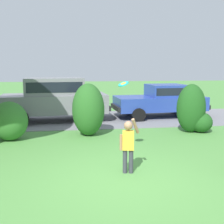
% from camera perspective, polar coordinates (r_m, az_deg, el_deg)
% --- Properties ---
extents(ground_plane, '(80.00, 80.00, 0.00)m').
position_cam_1_polar(ground_plane, '(6.34, 2.11, -13.37)').
color(ground_plane, '#518E42').
extents(driveway_strip, '(28.00, 4.40, 0.02)m').
position_cam_1_polar(driveway_strip, '(13.20, -3.22, -1.41)').
color(driveway_strip, slate).
rests_on(driveway_strip, ground).
extents(shrub_centre_left, '(1.20, 1.02, 1.29)m').
position_cam_1_polar(shrub_centre_left, '(9.94, -19.80, -1.71)').
color(shrub_centre_left, '#33702B').
rests_on(shrub_centre_left, ground).
extents(shrub_centre, '(1.13, 1.19, 1.83)m').
position_cam_1_polar(shrub_centre, '(10.03, -4.74, 0.47)').
color(shrub_centre, '#286023').
rests_on(shrub_centre, ground).
extents(shrub_centre_right, '(1.32, 0.97, 1.78)m').
position_cam_1_polar(shrub_centre_right, '(10.93, 15.92, 0.10)').
color(shrub_centre_right, '#1E511C').
rests_on(shrub_centre_right, ground).
extents(parked_sedan, '(4.50, 2.30, 1.56)m').
position_cam_1_polar(parked_sedan, '(13.86, 9.82, 2.48)').
color(parked_sedan, '#28429E').
rests_on(parked_sedan, ground).
extents(parked_suv, '(4.83, 2.38, 1.92)m').
position_cam_1_polar(parked_suv, '(12.79, -11.37, 2.92)').
color(parked_suv, gray).
rests_on(parked_suv, ground).
extents(child_thrower, '(0.47, 0.23, 1.29)m').
position_cam_1_polar(child_thrower, '(6.50, 3.25, -6.10)').
color(child_thrower, '#383842').
rests_on(child_thrower, ground).
extents(frisbee, '(0.29, 0.28, 0.18)m').
position_cam_1_polar(frisbee, '(7.46, 2.31, 5.62)').
color(frisbee, '#1EB7B2').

